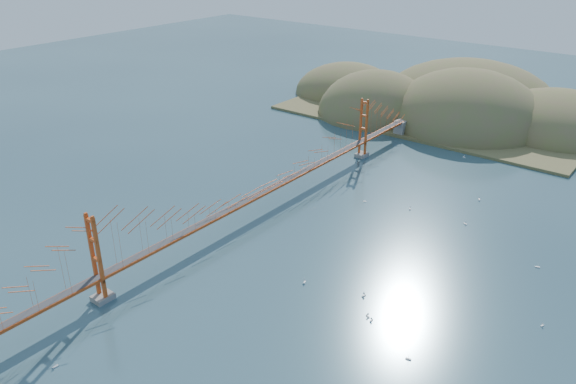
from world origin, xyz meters
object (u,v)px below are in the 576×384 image
Objects in this scene: sailboat_0 at (371,320)px; sailboat_2 at (368,316)px; sailboat_1 at (410,208)px; bridge at (263,170)px.

sailboat_2 is at bearing 150.10° from sailboat_0.
sailboat_0 is (9.65, -28.47, 0.00)m from sailboat_1.
sailboat_0 is (0.74, -0.43, -0.01)m from sailboat_2.
sailboat_1 is at bearing 107.63° from sailboat_2.
bridge reaches higher than sailboat_1.
bridge reaches higher than sailboat_0.
sailboat_2 is 1.07× the size of sailboat_0.
sailboat_1 is at bearing 39.49° from bridge.
sailboat_1 is 0.98× the size of sailboat_0.
bridge is 30.83m from sailboat_2.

